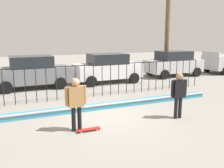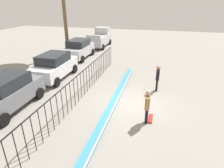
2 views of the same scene
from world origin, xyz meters
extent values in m
plane|color=gray|center=(0.00, 0.00, 0.00)|extent=(60.00, 60.00, 0.00)
cube|color=teal|center=(0.00, 1.02, 0.11)|extent=(11.00, 0.36, 0.22)
cylinder|color=#B2B2B7|center=(0.00, 0.84, 0.22)|extent=(11.00, 0.09, 0.09)
cylinder|color=black|center=(-3.73, 3.12, 0.82)|extent=(0.04, 0.04, 1.65)
cylinder|color=black|center=(-3.27, 3.12, 0.82)|extent=(0.04, 0.04, 1.65)
cylinder|color=black|center=(-2.80, 3.12, 0.82)|extent=(0.04, 0.04, 1.65)
cylinder|color=black|center=(-2.33, 3.12, 0.82)|extent=(0.04, 0.04, 1.65)
cylinder|color=black|center=(-1.87, 3.12, 0.82)|extent=(0.04, 0.04, 1.65)
cylinder|color=black|center=(-1.40, 3.12, 0.82)|extent=(0.04, 0.04, 1.65)
cylinder|color=black|center=(-0.93, 3.12, 0.82)|extent=(0.04, 0.04, 1.65)
cylinder|color=black|center=(-0.47, 3.12, 0.82)|extent=(0.04, 0.04, 1.65)
cylinder|color=black|center=(0.00, 3.12, 0.82)|extent=(0.04, 0.04, 1.65)
cylinder|color=black|center=(0.47, 3.12, 0.82)|extent=(0.04, 0.04, 1.65)
cylinder|color=black|center=(0.93, 3.12, 0.82)|extent=(0.04, 0.04, 1.65)
cylinder|color=black|center=(1.40, 3.12, 0.82)|extent=(0.04, 0.04, 1.65)
cylinder|color=black|center=(1.87, 3.12, 0.82)|extent=(0.04, 0.04, 1.65)
cylinder|color=black|center=(2.33, 3.12, 0.82)|extent=(0.04, 0.04, 1.65)
cylinder|color=black|center=(2.80, 3.12, 0.82)|extent=(0.04, 0.04, 1.65)
cylinder|color=black|center=(3.27, 3.12, 0.82)|extent=(0.04, 0.04, 1.65)
cylinder|color=black|center=(3.73, 3.12, 0.82)|extent=(0.04, 0.04, 1.65)
cylinder|color=black|center=(4.20, 3.12, 0.82)|extent=(0.04, 0.04, 1.65)
cylinder|color=black|center=(4.67, 3.12, 0.82)|extent=(0.04, 0.04, 1.65)
cylinder|color=black|center=(5.13, 3.12, 0.82)|extent=(0.04, 0.04, 1.65)
cylinder|color=black|center=(5.60, 3.12, 0.82)|extent=(0.04, 0.04, 1.65)
cylinder|color=black|center=(6.07, 3.12, 0.82)|extent=(0.04, 0.04, 1.65)
cylinder|color=black|center=(6.53, 3.12, 0.82)|extent=(0.04, 0.04, 1.65)
cylinder|color=black|center=(7.00, 3.12, 0.82)|extent=(0.04, 0.04, 1.65)
cube|color=black|center=(0.00, 3.12, 1.63)|extent=(14.00, 0.04, 0.04)
cylinder|color=black|center=(-1.69, -0.97, 0.41)|extent=(0.14, 0.14, 0.82)
cylinder|color=black|center=(-1.49, -0.97, 0.41)|extent=(0.14, 0.14, 0.82)
cube|color=#A87A47|center=(-1.59, -0.97, 1.16)|extent=(0.50, 0.21, 0.68)
sphere|color=tan|center=(-1.59, -0.97, 1.63)|extent=(0.27, 0.27, 0.27)
cylinder|color=#A87A47|center=(-1.89, -0.97, 1.19)|extent=(0.11, 0.11, 0.61)
cylinder|color=#A87A47|center=(-1.29, -0.97, 1.19)|extent=(0.11, 0.11, 0.61)
cube|color=#A51E19|center=(-1.25, -1.17, 0.06)|extent=(0.80, 0.20, 0.02)
cylinder|color=silver|center=(-0.98, -1.10, 0.03)|extent=(0.05, 0.03, 0.05)
cylinder|color=silver|center=(-0.98, -1.25, 0.03)|extent=(0.05, 0.03, 0.05)
cylinder|color=silver|center=(-1.52, -1.10, 0.03)|extent=(0.05, 0.03, 0.05)
cylinder|color=silver|center=(-1.52, -1.25, 0.03)|extent=(0.05, 0.03, 0.05)
cylinder|color=black|center=(2.16, -1.29, 0.40)|extent=(0.13, 0.13, 0.81)
cylinder|color=black|center=(2.35, -1.29, 0.40)|extent=(0.13, 0.13, 0.81)
cube|color=black|center=(2.25, -1.29, 1.14)|extent=(0.49, 0.21, 0.67)
sphere|color=#A87A5B|center=(2.25, -1.29, 1.60)|extent=(0.26, 0.26, 0.26)
cylinder|color=black|center=(1.96, -1.29, 1.17)|extent=(0.11, 0.11, 0.60)
cylinder|color=black|center=(2.55, -1.29, 1.17)|extent=(0.11, 0.11, 0.60)
cube|color=slate|center=(-2.13, 6.55, 0.79)|extent=(4.30, 1.90, 0.90)
cube|color=#1E2328|center=(-2.13, 6.55, 1.57)|extent=(2.37, 1.71, 0.66)
cylinder|color=black|center=(-0.67, 7.50, 0.34)|extent=(0.68, 0.22, 0.68)
cylinder|color=black|center=(-0.67, 5.60, 0.34)|extent=(0.68, 0.22, 0.68)
cylinder|color=black|center=(-3.60, 7.50, 0.34)|extent=(0.68, 0.22, 0.68)
cylinder|color=black|center=(-3.60, 5.60, 0.34)|extent=(0.68, 0.22, 0.68)
cube|color=silver|center=(2.61, 6.41, 0.79)|extent=(4.30, 1.90, 0.90)
cube|color=#1E2328|center=(2.61, 6.41, 1.57)|extent=(2.37, 1.71, 0.66)
cylinder|color=black|center=(4.07, 7.36, 0.34)|extent=(0.68, 0.22, 0.68)
cylinder|color=black|center=(4.07, 5.46, 0.34)|extent=(0.68, 0.22, 0.68)
cylinder|color=black|center=(1.15, 7.36, 0.34)|extent=(0.68, 0.22, 0.68)
cylinder|color=black|center=(1.15, 5.46, 0.34)|extent=(0.68, 0.22, 0.68)
cube|color=#B7BABF|center=(8.23, 6.86, 0.79)|extent=(4.30, 1.90, 0.90)
cube|color=#1E2328|center=(8.23, 6.86, 1.57)|extent=(2.36, 1.71, 0.66)
cylinder|color=black|center=(9.69, 7.81, 0.34)|extent=(0.68, 0.22, 0.68)
cylinder|color=black|center=(9.69, 5.91, 0.34)|extent=(0.68, 0.22, 0.68)
cylinder|color=black|center=(6.77, 7.81, 0.34)|extent=(0.68, 0.22, 0.68)
cylinder|color=black|center=(6.77, 5.91, 0.34)|extent=(0.68, 0.22, 0.68)
cube|color=#B7B7BC|center=(11.48, 6.44, 1.62)|extent=(0.12, 1.75, 0.36)
cylinder|color=black|center=(12.17, 7.39, 0.34)|extent=(0.68, 0.22, 0.68)
cylinder|color=brown|center=(8.54, 8.24, 4.01)|extent=(0.36, 0.36, 8.02)
camera|label=1|loc=(-3.68, -8.58, 3.11)|focal=40.14mm
camera|label=2|loc=(-9.73, -1.35, 5.60)|focal=30.86mm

